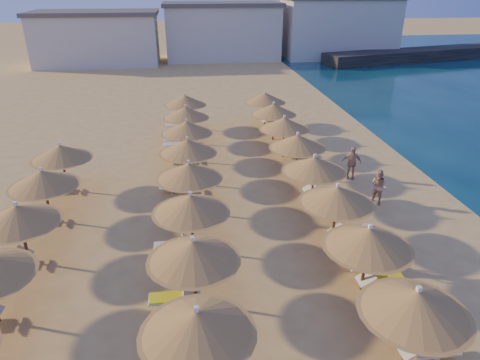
{
  "coord_description": "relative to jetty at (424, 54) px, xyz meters",
  "views": [
    {
      "loc": [
        -3.17,
        -14.21,
        9.88
      ],
      "look_at": [
        -0.8,
        4.0,
        1.3
      ],
      "focal_mm": 32.0,
      "sensor_mm": 36.0,
      "label": 1
    }
  ],
  "objects": [
    {
      "name": "ground",
      "position": [
        -29.55,
        -42.11,
        -0.75
      ],
      "size": [
        220.0,
        220.0,
        0.0
      ],
      "primitive_type": "plane",
      "color": "#E4B664",
      "rests_on": "ground"
    },
    {
      "name": "jetty",
      "position": [
        0.0,
        0.0,
        0.0
      ],
      "size": [
        30.11,
        10.85,
        1.5
      ],
      "primitive_type": "cube",
      "rotation": [
        0.0,
        0.0,
        0.23
      ],
      "color": "black",
      "rests_on": "ground"
    },
    {
      "name": "hotel_blocks",
      "position": [
        -26.06,
        3.9,
        2.95
      ],
      "size": [
        47.9,
        10.81,
        8.1
      ],
      "color": "silver",
      "rests_on": "ground"
    },
    {
      "name": "parasol_row_east",
      "position": [
        -26.92,
        -41.77,
        1.34
      ],
      "size": [
        3.06,
        34.65,
        2.64
      ],
      "color": "brown",
      "rests_on": "ground"
    },
    {
      "name": "parasol_row_west",
      "position": [
        -32.73,
        -41.77,
        1.34
      ],
      "size": [
        3.06,
        34.65,
        2.64
      ],
      "color": "brown",
      "rests_on": "ground"
    },
    {
      "name": "parasol_row_inland",
      "position": [
        -39.03,
        -43.35,
        1.34
      ],
      "size": [
        3.06,
        18.85,
        2.64
      ],
      "color": "brown",
      "rests_on": "ground"
    },
    {
      "name": "loungers",
      "position": [
        -31.31,
        -42.04,
        -0.41
      ],
      "size": [
        15.21,
        33.09,
        0.66
      ],
      "color": "white",
      "rests_on": "ground"
    },
    {
      "name": "beachgoer_c",
      "position": [
        -23.94,
        -35.86,
        0.16
      ],
      "size": [
        1.15,
        0.74,
        1.83
      ],
      "primitive_type": "imported",
      "rotation": [
        0.0,
        0.0,
        -0.29
      ],
      "color": "tan",
      "rests_on": "ground"
    },
    {
      "name": "beachgoer_a",
      "position": [
        -26.48,
        -43.7,
        0.2
      ],
      "size": [
        0.64,
        0.8,
        1.9
      ],
      "primitive_type": "imported",
      "rotation": [
        0.0,
        0.0,
        -1.88
      ],
      "color": "tan",
      "rests_on": "ground"
    },
    {
      "name": "beachgoer_b",
      "position": [
        -23.76,
        -38.9,
        0.13
      ],
      "size": [
        1.02,
        1.08,
        1.75
      ],
      "primitive_type": "imported",
      "rotation": [
        0.0,
        0.0,
        -1.0
      ],
      "color": "tan",
      "rests_on": "ground"
    }
  ]
}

